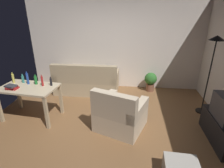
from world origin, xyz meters
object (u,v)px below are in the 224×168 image
at_px(torchiere_lamp, 214,54).
at_px(bottle_dark, 51,82).
at_px(couch, 87,83).
at_px(tv_stand, 223,130).
at_px(bottle_blue, 28,79).
at_px(desk, 29,91).
at_px(bottle_green, 36,80).
at_px(armchair, 120,115).
at_px(bottle_tall, 23,79).
at_px(bottle_red, 42,81).
at_px(potted_plant, 151,80).
at_px(bottle_squat, 13,78).
at_px(book_stack, 12,87).

bearing_deg(torchiere_lamp, bottle_dark, -170.98).
relative_size(couch, tv_stand, 1.66).
relative_size(torchiere_lamp, bottle_blue, 6.30).
xyz_separation_m(desk, bottle_green, (0.10, 0.16, 0.21)).
distance_m(armchair, bottle_tall, 2.33).
relative_size(bottle_green, bottle_red, 0.88).
distance_m(potted_plant, bottle_squat, 3.64).
bearing_deg(bottle_blue, book_stack, -122.48).
bearing_deg(bottle_dark, potted_plant, 35.59).
bearing_deg(bottle_dark, bottle_red, -168.50).
bearing_deg(bottle_dark, tv_stand, -8.45).
relative_size(armchair, book_stack, 4.50).
xyz_separation_m(potted_plant, bottle_squat, (-3.22, -1.60, 0.54)).
distance_m(bottle_tall, bottle_dark, 0.71).
distance_m(couch, bottle_green, 1.63).
height_order(armchair, bottle_tall, bottle_tall).
xyz_separation_m(bottle_squat, book_stack, (0.17, -0.33, -0.06)).
height_order(bottle_tall, bottle_red, bottle_red).
bearing_deg(bottle_tall, bottle_squat, -170.66).
height_order(torchiere_lamp, book_stack, torchiere_lamp).
bearing_deg(potted_plant, bottle_tall, -152.61).
relative_size(couch, armchair, 1.60).
distance_m(bottle_squat, bottle_tall, 0.21).
distance_m(desk, book_stack, 0.35).
distance_m(couch, bottle_dark, 1.51).
bearing_deg(desk, bottle_dark, 20.71).
relative_size(armchair, bottle_green, 5.15).
xyz_separation_m(bottle_tall, bottle_dark, (0.70, -0.09, 0.00)).
bearing_deg(armchair, bottle_red, 11.38).
bearing_deg(torchiere_lamp, bottle_tall, -173.75).
height_order(torchiere_lamp, desk, torchiere_lamp).
height_order(couch, tv_stand, couch).
relative_size(couch, potted_plant, 3.20).
bearing_deg(potted_plant, armchair, -111.70).
distance_m(bottle_squat, bottle_dark, 0.91).
bearing_deg(armchair, bottle_tall, 10.36).
height_order(bottle_squat, bottle_blue, bottle_blue).
bearing_deg(couch, bottle_red, 66.10).
xyz_separation_m(couch, bottle_green, (-0.80, -1.30, 0.55)).
relative_size(bottle_dark, book_stack, 0.80).
relative_size(couch, bottle_green, 8.23).
distance_m(bottle_squat, bottle_red, 0.74).
bearing_deg(bottle_blue, bottle_dark, -3.35).
bearing_deg(desk, bottle_squat, 163.46).
distance_m(bottle_blue, bottle_dark, 0.55).
xyz_separation_m(desk, bottle_squat, (-0.44, 0.18, 0.22)).
relative_size(bottle_squat, book_stack, 0.98).
xyz_separation_m(bottle_red, book_stack, (-0.56, -0.24, -0.07)).
relative_size(tv_stand, desk, 0.87).
bearing_deg(tv_stand, book_stack, 86.70).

